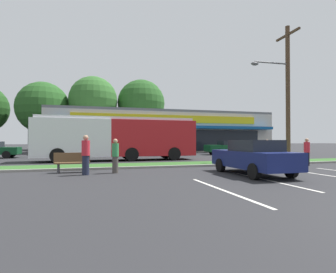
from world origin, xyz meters
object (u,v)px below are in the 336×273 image
(car_4, at_px, (228,147))
(car_2, at_px, (253,157))
(pedestrian_by_pole, at_px, (267,153))
(car_0, at_px, (169,148))
(pedestrian_mid, at_px, (86,155))
(bus_stop_bench, at_px, (72,162))
(utility_pole, at_px, (286,89))
(pedestrian_far, at_px, (307,152))
(city_bus, at_px, (118,137))
(pedestrian_near_bench, at_px, (115,156))

(car_4, bearing_deg, car_2, 64.93)
(car_2, bearing_deg, pedestrian_by_pole, -45.66)
(car_0, xyz_separation_m, pedestrian_mid, (-7.93, -13.89, 0.09))
(bus_stop_bench, height_order, pedestrian_by_pole, pedestrian_by_pole)
(utility_pole, bearing_deg, pedestrian_far, -104.22)
(utility_pole, xyz_separation_m, car_0, (-5.45, 10.49, -4.34))
(pedestrian_by_pole, bearing_deg, pedestrian_far, -43.10)
(car_2, distance_m, pedestrian_by_pole, 3.68)
(car_4, distance_m, pedestrian_by_pole, 14.10)
(utility_pole, bearing_deg, pedestrian_by_pole, -142.26)
(bus_stop_bench, relative_size, pedestrian_by_pole, 1.02)
(city_bus, height_order, bus_stop_bench, city_bus)
(utility_pole, height_order, car_0, utility_pole)
(city_bus, relative_size, pedestrian_far, 7.24)
(pedestrian_by_pole, bearing_deg, bus_stop_bench, 128.85)
(car_0, distance_m, car_2, 15.89)
(pedestrian_near_bench, bearing_deg, pedestrian_by_pole, 142.76)
(car_4, bearing_deg, utility_pole, 83.74)
(utility_pole, height_order, car_4, utility_pole)
(pedestrian_mid, bearing_deg, car_0, -23.84)
(city_bus, height_order, car_4, city_bus)
(bus_stop_bench, height_order, pedestrian_near_bench, pedestrian_near_bench)
(city_bus, xyz_separation_m, car_0, (5.73, 5.51, -0.97))
(pedestrian_far, bearing_deg, car_0, 53.33)
(utility_pole, relative_size, car_4, 2.00)
(car_0, bearing_deg, utility_pole, -62.57)
(utility_pole, relative_size, car_0, 2.22)
(utility_pole, distance_m, pedestrian_near_bench, 13.17)
(bus_stop_bench, relative_size, car_0, 0.37)
(car_2, xyz_separation_m, car_4, (7.40, 15.83, -0.03))
(car_2, distance_m, pedestrian_far, 6.30)
(city_bus, bearing_deg, pedestrian_mid, 74.51)
(utility_pole, relative_size, city_bus, 0.80)
(car_0, distance_m, pedestrian_far, 13.87)
(utility_pole, xyz_separation_m, city_bus, (-11.18, 4.98, -3.36))
(city_bus, distance_m, bus_stop_bench, 7.95)
(car_4, distance_m, pedestrian_mid, 20.07)
(city_bus, xyz_separation_m, pedestrian_mid, (-2.20, -8.38, -0.88))
(pedestrian_by_pole, bearing_deg, city_bus, 85.49)
(car_2, xyz_separation_m, pedestrian_by_pole, (2.63, 2.57, 0.00))
(car_0, xyz_separation_m, pedestrian_far, (4.81, -13.01, 0.04))
(car_2, bearing_deg, pedestrian_near_bench, 68.14)
(car_0, bearing_deg, pedestrian_mid, -119.73)
(city_bus, relative_size, car_4, 2.49)
(bus_stop_bench, distance_m, pedestrian_near_bench, 2.08)
(pedestrian_near_bench, distance_m, pedestrian_far, 11.43)
(utility_pole, height_order, pedestrian_by_pole, utility_pole)
(car_2, bearing_deg, pedestrian_mid, 74.43)
(utility_pole, xyz_separation_m, pedestrian_by_pole, (-3.63, -2.81, -4.34))
(city_bus, height_order, pedestrian_by_pole, city_bus)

